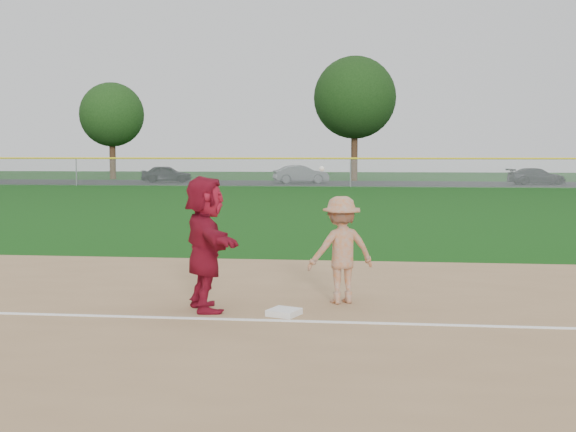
# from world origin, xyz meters

# --- Properties ---
(ground) EXTENTS (160.00, 160.00, 0.00)m
(ground) POSITION_xyz_m (0.00, 0.00, 0.00)
(ground) COLOR #0E3F0C
(ground) RESTS_ON ground
(foul_line) EXTENTS (60.00, 0.10, 0.01)m
(foul_line) POSITION_xyz_m (0.00, -0.80, 0.03)
(foul_line) COLOR white
(foul_line) RESTS_ON infield_dirt
(parking_asphalt) EXTENTS (120.00, 10.00, 0.01)m
(parking_asphalt) POSITION_xyz_m (0.00, 46.00, 0.01)
(parking_asphalt) COLOR black
(parking_asphalt) RESTS_ON ground
(first_base) EXTENTS (0.53, 0.53, 0.09)m
(first_base) POSITION_xyz_m (0.16, -0.44, 0.07)
(first_base) COLOR white
(first_base) RESTS_ON infield_dirt
(base_runner) EXTENTS (1.32, 1.95, 2.02)m
(base_runner) POSITION_xyz_m (-1.05, -0.22, 1.03)
(base_runner) COLOR maroon
(base_runner) RESTS_ON infield_dirt
(car_left) EXTENTS (4.23, 2.26, 1.37)m
(car_left) POSITION_xyz_m (-14.99, 46.19, 0.69)
(car_left) COLOR black
(car_left) RESTS_ON parking_asphalt
(car_mid) EXTENTS (4.53, 2.62, 1.41)m
(car_mid) POSITION_xyz_m (-4.03, 45.66, 0.72)
(car_mid) COLOR #54565B
(car_mid) RESTS_ON parking_asphalt
(car_right) EXTENTS (4.51, 2.40, 1.24)m
(car_right) POSITION_xyz_m (13.75, 45.04, 0.63)
(car_right) COLOR black
(car_right) RESTS_ON parking_asphalt
(first_base_play) EXTENTS (1.25, 1.02, 2.15)m
(first_base_play) POSITION_xyz_m (0.95, 0.56, 0.86)
(first_base_play) COLOR #959597
(first_base_play) RESTS_ON infield_dirt
(outfield_fence) EXTENTS (110.00, 0.12, 110.00)m
(outfield_fence) POSITION_xyz_m (0.00, 40.00, 1.96)
(outfield_fence) COLOR #999EA0
(outfield_fence) RESTS_ON ground
(tree_1) EXTENTS (5.80, 5.80, 8.75)m
(tree_1) POSITION_xyz_m (-22.00, 53.00, 5.83)
(tree_1) COLOR #3C2515
(tree_1) RESTS_ON ground
(tree_2) EXTENTS (7.00, 7.00, 10.58)m
(tree_2) POSITION_xyz_m (0.00, 51.50, 7.06)
(tree_2) COLOR #3C2616
(tree_2) RESTS_ON ground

